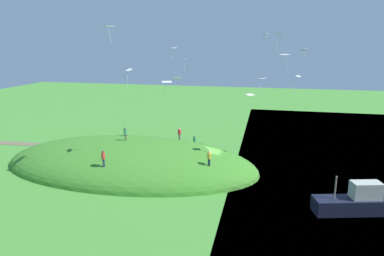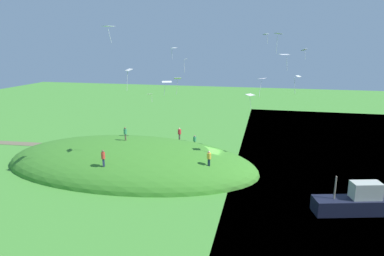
# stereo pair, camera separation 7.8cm
# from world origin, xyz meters

# --- Properties ---
(ground_plane) EXTENTS (160.00, 160.00, 0.00)m
(ground_plane) POSITION_xyz_m (0.00, 0.00, 0.00)
(ground_plane) COLOR #448B33
(grass_hill) EXTENTS (31.39, 16.42, 6.44)m
(grass_hill) POSITION_xyz_m (9.77, 1.07, 0.00)
(grass_hill) COLOR #3C8128
(grass_hill) RESTS_ON ground_plane
(dirt_path) EXTENTS (14.72, 2.48, 0.04)m
(dirt_path) POSITION_xyz_m (26.63, -4.50, 0.02)
(dirt_path) COLOR #696049
(dirt_path) RESTS_ON ground_plane
(boat_on_lake) EXTENTS (7.10, 3.49, 3.48)m
(boat_on_lake) POSITION_xyz_m (-14.34, 7.68, 1.01)
(boat_on_lake) COLOR black
(boat_on_lake) RESTS_ON lake_water
(person_with_child) EXTENTS (0.55, 0.55, 1.64)m
(person_with_child) POSITION_xyz_m (10.24, 0.82, 4.24)
(person_with_child) COLOR brown
(person_with_child) RESTS_ON grass_hill
(person_walking_path) EXTENTS (0.54, 0.54, 1.79)m
(person_walking_path) POSITION_xyz_m (9.99, 7.13, 3.30)
(person_walking_path) COLOR navy
(person_walking_path) RESTS_ON grass_hill
(person_near_shore) EXTENTS (0.54, 0.54, 1.64)m
(person_near_shore) POSITION_xyz_m (4.89, -4.54, 3.15)
(person_near_shore) COLOR brown
(person_near_shore) RESTS_ON grass_hill
(person_watching_kites) EXTENTS (0.45, 0.45, 1.63)m
(person_watching_kites) POSITION_xyz_m (-0.62, 4.24, 3.08)
(person_watching_kites) COLOR #213545
(person_watching_kites) RESTS_ON grass_hill
(person_on_hilltop) EXTENTS (0.59, 0.59, 1.60)m
(person_on_hilltop) POSITION_xyz_m (3.15, -6.07, 1.82)
(person_on_hilltop) COLOR #343830
(person_on_hilltop) RESTS_ON grass_hill
(kite_0) EXTENTS (1.10, 1.32, 1.65)m
(kite_0) POSITION_xyz_m (9.31, 5.65, 16.21)
(kite_0) COLOR white
(kite_1) EXTENTS (1.00, 0.99, 2.30)m
(kite_1) POSITION_xyz_m (7.79, 4.71, 11.82)
(kite_1) COLOR white
(kite_2) EXTENTS (1.11, 1.29, 2.21)m
(kite_2) POSITION_xyz_m (-5.52, -2.95, 10.54)
(kite_2) COLOR white
(kite_3) EXTENTS (0.91, 0.87, 1.49)m
(kite_3) POSITION_xyz_m (5.66, -4.95, 13.98)
(kite_3) COLOR white
(kite_4) EXTENTS (1.40, 1.18, 1.78)m
(kite_4) POSITION_xyz_m (5.83, -2.19, 10.02)
(kite_4) COLOR white
(kite_5) EXTENTS (1.18, 1.04, 1.67)m
(kite_5) POSITION_xyz_m (-7.77, 1.26, 13.45)
(kite_5) COLOR white
(kite_6) EXTENTS (0.74, 0.74, 2.08)m
(kite_6) POSITION_xyz_m (-9.38, -1.17, 10.91)
(kite_6) COLOR white
(kite_7) EXTENTS (0.87, 0.96, 1.28)m
(kite_7) POSITION_xyz_m (-10.44, -7.74, 13.80)
(kite_7) COLOR white
(kite_8) EXTENTS (1.28, 1.35, 2.02)m
(kite_8) POSITION_xyz_m (-4.20, -4.42, 8.40)
(kite_8) COLOR white
(kite_9) EXTENTS (1.07, 1.32, 2.30)m
(kite_9) POSITION_xyz_m (-7.10, -3.45, 15.62)
(kite_9) COLOR white
(kite_10) EXTENTS (1.09, 0.91, 2.20)m
(kite_10) POSITION_xyz_m (5.22, -5.06, 10.10)
(kite_10) COLOR silver
(kite_11) EXTENTS (0.76, 0.64, 1.14)m
(kite_11) POSITION_xyz_m (8.74, -4.21, 8.10)
(kite_11) COLOR silver
(kite_12) EXTENTS (0.81, 0.89, 1.23)m
(kite_12) POSITION_xyz_m (-5.65, -7.51, 15.69)
(kite_12) COLOR white
(kite_13) EXTENTS (0.63, 0.72, 2.00)m
(kite_13) POSITION_xyz_m (5.50, -10.55, 12.22)
(kite_13) COLOR silver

